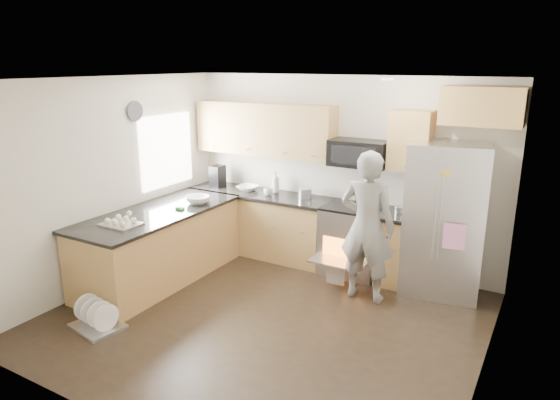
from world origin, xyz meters
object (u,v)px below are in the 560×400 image
Objects in this scene: stove_range at (353,225)px; refrigerator at (444,219)px; person at (367,227)px; dish_rack at (97,320)px.

refrigerator is at bearing 0.37° from stove_range.
dish_rack is at bearing 42.16° from person.
person is 3.03× the size of dish_rack.
dish_rack is (-2.23, -2.12, -0.82)m from person.
person is (-0.73, -0.64, -0.03)m from refrigerator.
stove_range is 3.34m from dish_rack.
stove_range is at bearing 56.55° from dish_rack.
dish_rack is at bearing -147.12° from refrigerator.
stove_range reaches higher than dish_rack.
stove_range is 0.79m from person.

